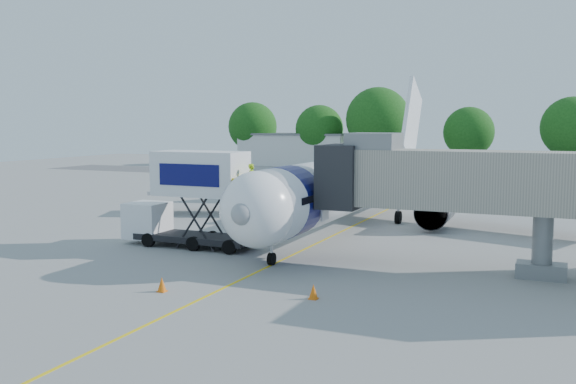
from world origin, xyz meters
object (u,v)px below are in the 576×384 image
at_px(catering_hiloader, 191,199).
at_px(ground_tug, 277,307).
at_px(jet_bridge, 444,181).
at_px(aircraft, 355,183).

xyz_separation_m(catering_hiloader, ground_tug, (10.69, -11.49, -1.97)).
bearing_deg(catering_hiloader, jet_bridge, 0.01).
height_order(jet_bridge, ground_tug, jet_bridge).
distance_m(jet_bridge, ground_tug, 12.55).
relative_size(aircraft, jet_bridge, 2.71).
xyz_separation_m(jet_bridge, catering_hiloader, (-14.26, -0.00, -1.58)).
bearing_deg(jet_bridge, aircraft, 125.70).
relative_size(aircraft, ground_tug, 9.27).
distance_m(aircraft, jet_bridge, 13.77).
bearing_deg(aircraft, ground_tug, -78.93).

